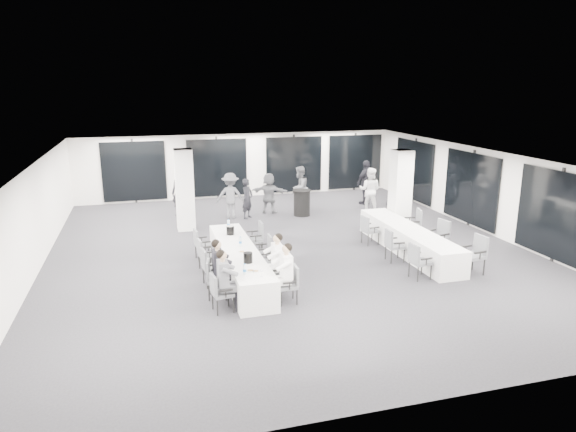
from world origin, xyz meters
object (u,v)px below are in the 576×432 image
object	(u,v)px
chair_side_right_far	(414,222)
ice_bucket_far	(230,230)
banquet_table_side	(408,240)
standing_guest_f	(269,190)
chair_main_left_far	(201,243)
standing_guest_h	(370,187)
banquet_table_main	(240,263)
chair_side_left_far	(368,228)
standing_guest_d	(366,179)
standing_guest_a	(247,196)
chair_main_left_near	(219,291)
chair_side_left_near	(418,259)
standing_guest_b	(300,185)
chair_main_right_fourth	(265,249)
chair_side_left_mid	(393,243)
ice_bucket_near	(248,258)
standing_guest_g	(180,190)
chair_main_right_far	(257,236)
chair_side_right_mid	(440,235)
chair_main_right_second	(281,270)
chair_side_right_near	(476,252)
standing_guest_e	(394,184)
chair_main_right_mid	(273,259)
chair_main_left_fourth	(205,253)
cocktail_table	(302,203)
chair_main_left_mid	(210,265)
chair_main_left_second	(214,277)
standing_guest_c	(230,193)
chair_main_right_near	(290,282)

from	to	relation	value
chair_side_right_far	ice_bucket_far	world-z (taller)	ice_bucket_far
banquet_table_side	standing_guest_f	world-z (taller)	standing_guest_f
chair_main_left_far	standing_guest_h	world-z (taller)	standing_guest_h
banquet_table_main	chair_side_left_far	xyz separation A→B (m)	(4.41, 1.65, 0.14)
standing_guest_d	banquet_table_side	bearing A→B (deg)	53.48
standing_guest_a	chair_main_left_near	bearing A→B (deg)	-151.61
chair_side_left_near	standing_guest_a	xyz separation A→B (m)	(-3.01, 7.29, 0.31)
standing_guest_b	chair_main_right_fourth	bearing A→B (deg)	21.73
chair_side_left_mid	ice_bucket_far	bearing A→B (deg)	-105.96
banquet_table_side	ice_bucket_near	xyz separation A→B (m)	(-5.22, -1.70, 0.50)
standing_guest_d	standing_guest_g	bearing A→B (deg)	-25.01
chair_main_left_far	standing_guest_a	xyz separation A→B (m)	(2.22, 4.27, 0.34)
chair_side_left_near	standing_guest_h	size ratio (longest dim) A/B	0.47
chair_main_right_far	chair_side_right_mid	bearing A→B (deg)	-105.38
chair_main_right_second	standing_guest_a	xyz separation A→B (m)	(0.57, 7.01, 0.34)
chair_side_right_near	banquet_table_side	bearing A→B (deg)	16.49
banquet_table_main	standing_guest_h	distance (m)	8.35
standing_guest_e	ice_bucket_near	size ratio (longest dim) A/B	7.79
chair_main_right_mid	chair_main_left_fourth	bearing A→B (deg)	46.88
chair_main_right_second	chair_side_right_mid	world-z (taller)	chair_side_right_mid
cocktail_table	chair_main_left_far	distance (m)	5.95
chair_main_left_fourth	chair_main_right_far	world-z (taller)	chair_main_right_far
chair_main_right_mid	standing_guest_h	world-z (taller)	standing_guest_h
chair_main_right_far	chair_side_left_mid	distance (m)	3.96
ice_bucket_near	chair_main_right_mid	bearing A→B (deg)	43.88
chair_main_right_second	chair_main_right_fourth	bearing A→B (deg)	7.55
banquet_table_main	chair_main_left_mid	bearing A→B (deg)	-152.79
chair_side_left_near	standing_guest_b	distance (m)	8.15
chair_side_right_mid	standing_guest_b	world-z (taller)	standing_guest_b
banquet_table_side	chair_main_left_second	bearing A→B (deg)	-163.27
chair_main_right_mid	standing_guest_c	world-z (taller)	standing_guest_c
chair_main_right_second	chair_side_left_near	world-z (taller)	chair_side_left_near
chair_main_left_fourth	standing_guest_c	size ratio (longest dim) A/B	0.45
banquet_table_main	chair_side_right_mid	distance (m)	6.08
chair_main_right_mid	chair_side_left_mid	size ratio (longest dim) A/B	0.97
chair_main_right_near	chair_side_right_near	xyz separation A→B (m)	(5.25, 0.48, 0.09)
chair_main_left_far	ice_bucket_near	size ratio (longest dim) A/B	3.58
chair_main_left_far	ice_bucket_far	bearing A→B (deg)	68.49
chair_main_right_second	chair_side_left_mid	bearing A→B (deg)	-64.87
ice_bucket_far	chair_main_left_near	bearing A→B (deg)	-103.69
banquet_table_side	standing_guest_a	bearing A→B (deg)	126.25
standing_guest_b	standing_guest_f	bearing A→B (deg)	-32.44
chair_main_left_fourth	standing_guest_a	world-z (taller)	standing_guest_a
chair_main_left_second	standing_guest_f	size ratio (longest dim) A/B	0.52
chair_main_left_fourth	standing_guest_b	distance (m)	7.52
chair_main_left_mid	standing_guest_g	world-z (taller)	standing_guest_g
chair_side_left_mid	chair_side_left_far	bearing A→B (deg)	-178.58
cocktail_table	chair_main_right_far	size ratio (longest dim) A/B	1.03
chair_main_right_far	chair_side_left_far	world-z (taller)	chair_main_right_far
standing_guest_h	ice_bucket_far	size ratio (longest dim) A/B	7.77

